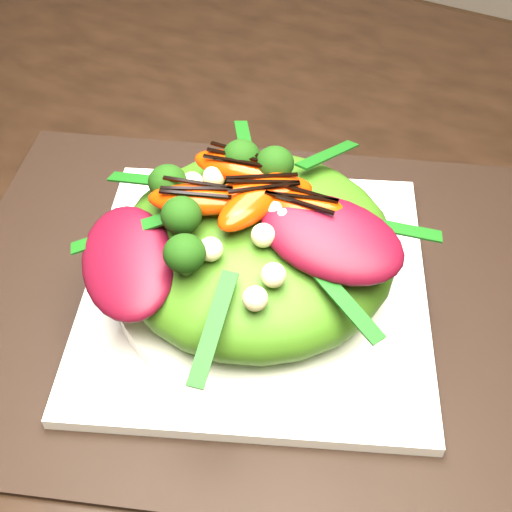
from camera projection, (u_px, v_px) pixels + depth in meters
The scene contains 10 objects.
dining_table at pixel (242, 215), 0.65m from camera, with size 1.60×0.90×0.75m, color black.
placemat at pixel (256, 293), 0.55m from camera, with size 0.49×0.37×0.00m, color black.
plate_base at pixel (256, 287), 0.55m from camera, with size 0.27×0.27×0.01m, color silver.
salad_bowl at pixel (256, 276), 0.54m from camera, with size 0.22×0.22×0.02m, color white.
lettuce_mound at pixel (256, 246), 0.51m from camera, with size 0.21×0.21×0.07m, color #3A6713.
radicchio_leaf at pixel (332, 238), 0.46m from camera, with size 0.10×0.07×0.02m, color #480715.
orange_segment at pixel (252, 184), 0.49m from camera, with size 0.07×0.03×0.02m, color red.
broccoli_floret at pixel (212, 142), 0.53m from camera, with size 0.04×0.04×0.04m, color #153509.
macadamia_nut at pixel (284, 266), 0.45m from camera, with size 0.02×0.02×0.02m, color beige.
balsamic_drizzle at pixel (252, 173), 0.48m from camera, with size 0.05×0.00×0.00m, color black.
Camera 1 is at (0.23, -0.41, 1.17)m, focal length 48.00 mm.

